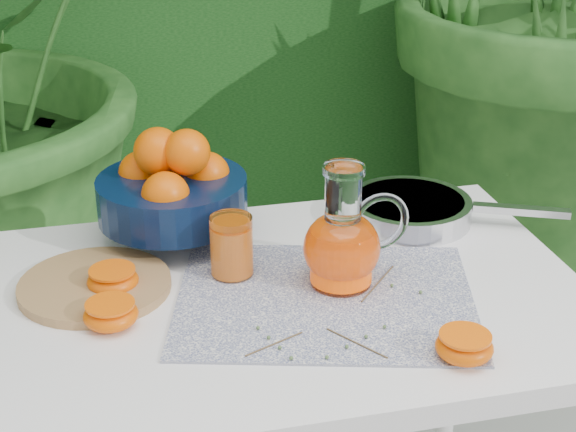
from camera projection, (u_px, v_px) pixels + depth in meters
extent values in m
cube|color=white|center=(291.00, 301.00, 1.50)|extent=(1.00, 0.70, 0.04)
cylinder|color=white|center=(46.00, 411.00, 1.82)|extent=(0.04, 0.04, 0.71)
cylinder|color=white|center=(451.00, 354.00, 2.01)|extent=(0.04, 0.04, 0.71)
cube|color=#0D194E|center=(325.00, 299.00, 1.46)|extent=(0.57, 0.50, 0.00)
cylinder|color=olive|center=(95.00, 285.00, 1.49)|extent=(0.29, 0.29, 0.02)
cylinder|color=black|center=(174.00, 227.00, 1.66)|extent=(0.12, 0.12, 0.04)
cylinder|color=black|center=(172.00, 198.00, 1.63)|extent=(0.34, 0.34, 0.08)
sphere|color=orange|center=(142.00, 174.00, 1.65)|extent=(0.11, 0.11, 0.09)
sphere|color=orange|center=(207.00, 175.00, 1.65)|extent=(0.11, 0.11, 0.09)
sphere|color=orange|center=(166.00, 196.00, 1.56)|extent=(0.11, 0.11, 0.09)
sphere|color=orange|center=(177.00, 166.00, 1.68)|extent=(0.11, 0.11, 0.09)
sphere|color=orange|center=(158.00, 151.00, 1.60)|extent=(0.11, 0.11, 0.09)
sphere|color=orange|center=(187.00, 152.00, 1.58)|extent=(0.10, 0.10, 0.08)
cylinder|color=white|center=(341.00, 281.00, 1.50)|extent=(0.11, 0.11, 0.01)
ellipsoid|color=white|center=(342.00, 248.00, 1.47)|extent=(0.14, 0.14, 0.12)
cylinder|color=white|center=(343.00, 195.00, 1.43)|extent=(0.06, 0.06, 0.08)
cylinder|color=white|center=(344.00, 170.00, 1.41)|extent=(0.07, 0.07, 0.01)
torus|color=white|center=(380.00, 221.00, 1.48)|extent=(0.10, 0.02, 0.10)
cylinder|color=#FE5005|center=(341.00, 255.00, 1.48)|extent=(0.11, 0.11, 0.09)
cylinder|color=white|center=(232.00, 246.00, 1.51)|extent=(0.09, 0.09, 0.11)
cylinder|color=orange|center=(232.00, 251.00, 1.51)|extent=(0.08, 0.08, 0.09)
cylinder|color=orange|center=(231.00, 227.00, 1.49)|extent=(0.07, 0.07, 0.00)
cylinder|color=#BCBDC1|center=(409.00, 210.00, 1.73)|extent=(0.32, 0.32, 0.04)
cylinder|color=white|center=(410.00, 201.00, 1.72)|extent=(0.28, 0.28, 0.01)
cube|color=#BCBDC1|center=(521.00, 210.00, 1.69)|extent=(0.18, 0.09, 0.01)
ellipsoid|color=orange|center=(111.00, 315.00, 1.38)|extent=(0.11, 0.11, 0.04)
cylinder|color=orange|center=(110.00, 304.00, 1.37)|extent=(0.10, 0.10, 0.00)
ellipsoid|color=orange|center=(113.00, 281.00, 1.48)|extent=(0.11, 0.11, 0.04)
cylinder|color=orange|center=(112.00, 271.00, 1.47)|extent=(0.10, 0.10, 0.00)
ellipsoid|color=orange|center=(464.00, 347.00, 1.30)|extent=(0.11, 0.11, 0.04)
cylinder|color=orange|center=(465.00, 336.00, 1.29)|extent=(0.10, 0.10, 0.00)
cylinder|color=brown|center=(356.00, 343.00, 1.33)|extent=(0.07, 0.10, 0.00)
sphere|color=#486434|center=(327.00, 357.00, 1.29)|extent=(0.01, 0.01, 0.01)
sphere|color=#486434|center=(347.00, 347.00, 1.32)|extent=(0.01, 0.01, 0.01)
sphere|color=#486434|center=(366.00, 336.00, 1.34)|extent=(0.01, 0.01, 0.01)
sphere|color=#486434|center=(385.00, 327.00, 1.37)|extent=(0.01, 0.01, 0.01)
cylinder|color=brown|center=(378.00, 283.00, 1.50)|extent=(0.09, 0.11, 0.00)
sphere|color=#486434|center=(337.00, 272.00, 1.53)|extent=(0.01, 0.01, 0.01)
sphere|color=#486434|center=(364.00, 279.00, 1.51)|extent=(0.01, 0.01, 0.01)
sphere|color=#486434|center=(392.00, 285.00, 1.49)|extent=(0.01, 0.01, 0.01)
sphere|color=#486434|center=(421.00, 292.00, 1.47)|extent=(0.01, 0.01, 0.01)
cylinder|color=brown|center=(274.00, 344.00, 1.33)|extent=(0.10, 0.05, 0.00)
sphere|color=#486434|center=(291.00, 358.00, 1.29)|extent=(0.01, 0.01, 0.01)
sphere|color=#486434|center=(280.00, 347.00, 1.32)|extent=(0.01, 0.01, 0.01)
sphere|color=#486434|center=(269.00, 337.00, 1.34)|extent=(0.01, 0.01, 0.01)
sphere|color=#486434|center=(258.00, 328.00, 1.37)|extent=(0.01, 0.01, 0.01)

